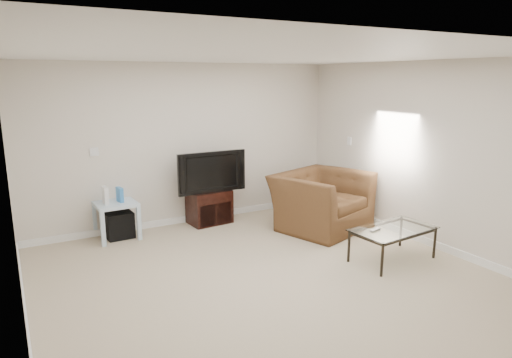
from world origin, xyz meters
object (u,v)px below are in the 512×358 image
side_table (116,220)px  television (209,171)px  recliner (322,192)px  coffee_table (392,244)px  tv_stand (209,207)px  subwoofer (119,224)px

side_table → television: bearing=-1.0°
recliner → coffee_table: recliner is taller
tv_stand → side_table: (-1.45, 0.00, 0.00)m
television → coffee_table: television is taller
subwoofer → recliner: size_ratio=0.28×
tv_stand → recliner: size_ratio=0.48×
television → side_table: bearing=178.7°
television → side_table: size_ratio=1.85×
side_table → recliner: (2.85, -1.08, 0.31)m
subwoofer → television: bearing=-2.0°
side_table → coffee_table: (2.87, -2.54, -0.06)m
side_table → subwoofer: (0.03, 0.02, -0.08)m
subwoofer → coffee_table: coffee_table is taller
side_table → coffee_table: size_ratio=0.52×
tv_stand → television: 0.59m
recliner → coffee_table: size_ratio=1.24×
television → subwoofer: size_ratio=2.75×
tv_stand → side_table: size_ratio=1.14×
tv_stand → subwoofer: (-1.42, 0.02, -0.08)m
television → side_table: (-1.45, 0.03, -0.58)m
tv_stand → subwoofer: bearing=174.2°
tv_stand → subwoofer: size_ratio=1.70×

